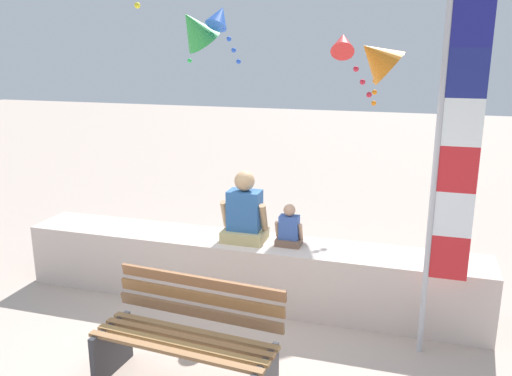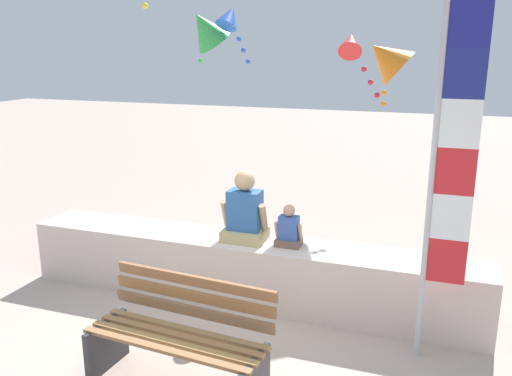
{
  "view_description": "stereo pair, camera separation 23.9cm",
  "coord_description": "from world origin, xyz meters",
  "px_view_note": "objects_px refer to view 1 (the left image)",
  "views": [
    {
      "loc": [
        1.69,
        -3.93,
        2.74
      ],
      "look_at": [
        0.12,
        1.25,
        1.3
      ],
      "focal_mm": 37.18,
      "sensor_mm": 36.0,
      "label": 1
    },
    {
      "loc": [
        1.91,
        -3.85,
        2.74
      ],
      "look_at": [
        0.12,
        1.25,
        1.3
      ],
      "focal_mm": 37.18,
      "sensor_mm": 36.0,
      "label": 2
    }
  ],
  "objects_px": {
    "kite_blue": "(220,18)",
    "kite_green": "(195,28)",
    "kite_red": "(344,44)",
    "kite_orange": "(377,57)",
    "park_bench": "(188,340)",
    "flag_banner": "(450,163)",
    "person_adult": "(245,214)",
    "person_child": "(289,229)"
  },
  "relations": [
    {
      "from": "kite_blue",
      "to": "kite_green",
      "type": "relative_size",
      "value": 0.97
    },
    {
      "from": "kite_blue",
      "to": "kite_red",
      "type": "bearing_deg",
      "value": -21.84
    },
    {
      "from": "kite_green",
      "to": "kite_orange",
      "type": "height_order",
      "value": "kite_green"
    },
    {
      "from": "park_bench",
      "to": "flag_banner",
      "type": "distance_m",
      "value": 2.64
    },
    {
      "from": "kite_red",
      "to": "kite_blue",
      "type": "relative_size",
      "value": 0.99
    },
    {
      "from": "flag_banner",
      "to": "kite_orange",
      "type": "distance_m",
      "value": 3.84
    },
    {
      "from": "person_adult",
      "to": "kite_blue",
      "type": "height_order",
      "value": "kite_blue"
    },
    {
      "from": "kite_blue",
      "to": "kite_green",
      "type": "xyz_separation_m",
      "value": [
        -0.46,
        0.02,
        -0.17
      ]
    },
    {
      "from": "person_child",
      "to": "kite_blue",
      "type": "height_order",
      "value": "kite_blue"
    },
    {
      "from": "person_child",
      "to": "flag_banner",
      "type": "bearing_deg",
      "value": -19.39
    },
    {
      "from": "park_bench",
      "to": "person_child",
      "type": "bearing_deg",
      "value": 74.05
    },
    {
      "from": "park_bench",
      "to": "kite_red",
      "type": "relative_size",
      "value": 1.56
    },
    {
      "from": "person_child",
      "to": "kite_red",
      "type": "bearing_deg",
      "value": 86.8
    },
    {
      "from": "flag_banner",
      "to": "kite_blue",
      "type": "relative_size",
      "value": 3.1
    },
    {
      "from": "person_adult",
      "to": "kite_red",
      "type": "bearing_deg",
      "value": 76.09
    },
    {
      "from": "person_child",
      "to": "kite_red",
      "type": "xyz_separation_m",
      "value": [
        0.14,
        2.58,
        1.91
      ]
    },
    {
      "from": "flag_banner",
      "to": "kite_green",
      "type": "xyz_separation_m",
      "value": [
        -4.0,
        4.0,
        1.26
      ]
    },
    {
      "from": "kite_green",
      "to": "kite_orange",
      "type": "relative_size",
      "value": 0.89
    },
    {
      "from": "kite_orange",
      "to": "person_child",
      "type": "bearing_deg",
      "value": -100.38
    },
    {
      "from": "flag_banner",
      "to": "person_child",
      "type": "bearing_deg",
      "value": 160.61
    },
    {
      "from": "kite_green",
      "to": "flag_banner",
      "type": "bearing_deg",
      "value": -45.02
    },
    {
      "from": "person_child",
      "to": "kite_green",
      "type": "xyz_separation_m",
      "value": [
        -2.5,
        3.47,
        2.17
      ]
    },
    {
      "from": "flag_banner",
      "to": "kite_blue",
      "type": "distance_m",
      "value": 5.51
    },
    {
      "from": "person_adult",
      "to": "flag_banner",
      "type": "distance_m",
      "value": 2.21
    },
    {
      "from": "person_child",
      "to": "flag_banner",
      "type": "height_order",
      "value": "flag_banner"
    },
    {
      "from": "person_adult",
      "to": "person_child",
      "type": "relative_size",
      "value": 1.72
    },
    {
      "from": "kite_green",
      "to": "person_adult",
      "type": "bearing_deg",
      "value": -60.0
    },
    {
      "from": "kite_orange",
      "to": "kite_red",
      "type": "bearing_deg",
      "value": -128.53
    },
    {
      "from": "kite_red",
      "to": "kite_green",
      "type": "xyz_separation_m",
      "value": [
        -2.64,
        0.9,
        0.27
      ]
    },
    {
      "from": "flag_banner",
      "to": "kite_blue",
      "type": "height_order",
      "value": "kite_blue"
    },
    {
      "from": "park_bench",
      "to": "kite_orange",
      "type": "distance_m",
      "value": 5.31
    },
    {
      "from": "person_child",
      "to": "kite_red",
      "type": "height_order",
      "value": "kite_red"
    },
    {
      "from": "kite_blue",
      "to": "kite_green",
      "type": "height_order",
      "value": "kite_blue"
    },
    {
      "from": "park_bench",
      "to": "kite_red",
      "type": "xyz_separation_m",
      "value": [
        0.61,
        4.19,
        2.37
      ]
    },
    {
      "from": "park_bench",
      "to": "kite_blue",
      "type": "height_order",
      "value": "kite_blue"
    },
    {
      "from": "kite_blue",
      "to": "park_bench",
      "type": "bearing_deg",
      "value": -72.75
    },
    {
      "from": "person_adult",
      "to": "kite_blue",
      "type": "bearing_deg",
      "value": 114.09
    },
    {
      "from": "park_bench",
      "to": "person_child",
      "type": "distance_m",
      "value": 1.75
    },
    {
      "from": "person_child",
      "to": "kite_orange",
      "type": "height_order",
      "value": "kite_orange"
    },
    {
      "from": "park_bench",
      "to": "kite_green",
      "type": "xyz_separation_m",
      "value": [
        -2.04,
        5.09,
        2.64
      ]
    },
    {
      "from": "kite_red",
      "to": "kite_green",
      "type": "bearing_deg",
      "value": 161.25
    },
    {
      "from": "flag_banner",
      "to": "kite_red",
      "type": "distance_m",
      "value": 3.53
    }
  ]
}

